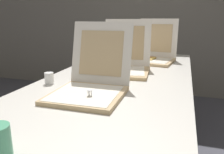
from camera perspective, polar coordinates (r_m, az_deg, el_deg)
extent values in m
cube|color=gray|center=(3.53, 11.33, 16.97)|extent=(10.00, 0.10, 2.60)
cube|color=beige|center=(1.53, 1.29, -1.04)|extent=(0.95, 2.37, 0.03)
cylinder|color=gray|center=(2.77, -0.36, -1.79)|extent=(0.04, 0.04, 0.72)
cylinder|color=gray|center=(2.65, 16.63, -3.23)|extent=(0.04, 0.04, 0.72)
cube|color=tan|center=(1.19, -6.32, -4.51)|extent=(0.37, 0.37, 0.02)
cube|color=silver|center=(1.18, -6.65, -4.00)|extent=(0.34, 0.34, 0.00)
cube|color=silver|center=(1.35, -2.71, 6.10)|extent=(0.36, 0.10, 0.35)
cube|color=tan|center=(1.34, -2.80, 6.00)|extent=(0.26, 0.07, 0.25)
cylinder|color=white|center=(1.13, -5.63, -3.32)|extent=(0.03, 0.03, 0.00)
cylinder|color=white|center=(1.13, -5.19, -4.04)|extent=(0.01, 0.01, 0.03)
cylinder|color=white|center=(1.14, -5.67, -3.85)|extent=(0.00, 0.01, 0.03)
cylinder|color=white|center=(1.13, -5.98, -4.09)|extent=(0.00, 0.01, 0.03)
cube|color=tan|center=(1.67, 2.73, 1.29)|extent=(0.39, 0.39, 0.02)
cube|color=silver|center=(1.67, 2.89, 1.71)|extent=(0.35, 0.35, 0.00)
cube|color=silver|center=(1.83, 3.90, 8.56)|extent=(0.37, 0.07, 0.36)
cube|color=tan|center=(1.83, 3.86, 8.53)|extent=(0.26, 0.05, 0.26)
cylinder|color=white|center=(1.68, 2.59, 2.76)|extent=(0.03, 0.03, 0.00)
cylinder|color=white|center=(1.68, 2.88, 2.27)|extent=(0.01, 0.00, 0.03)
cylinder|color=white|center=(1.69, 2.51, 2.36)|extent=(0.00, 0.00, 0.03)
cylinder|color=white|center=(1.67, 2.37, 2.25)|extent=(0.00, 0.00, 0.03)
cube|color=tan|center=(2.11, 9.95, 3.94)|extent=(0.41, 0.41, 0.02)
cube|color=silver|center=(2.12, 10.12, 4.27)|extent=(0.35, 0.35, 0.00)
cube|color=silver|center=(2.26, 11.46, 9.51)|extent=(0.36, 0.06, 0.36)
cube|color=tan|center=(2.26, 11.44, 9.50)|extent=(0.26, 0.04, 0.26)
cube|color=#EAC156|center=(2.13, 9.49, 4.54)|extent=(0.09, 0.13, 0.01)
cube|color=tan|center=(2.18, 10.04, 4.83)|extent=(0.07, 0.04, 0.02)
sphere|color=red|center=(2.15, 9.39, 4.88)|extent=(0.02, 0.02, 0.02)
cylinder|color=white|center=(1.96, -1.62, 4.03)|extent=(0.06, 0.06, 0.07)
cylinder|color=white|center=(1.46, -15.43, -0.29)|extent=(0.06, 0.06, 0.07)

